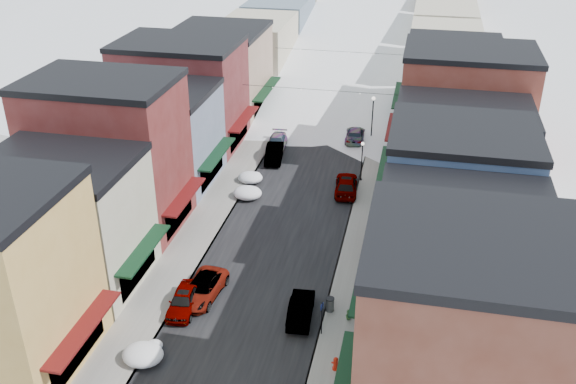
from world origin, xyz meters
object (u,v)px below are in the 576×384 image
at_px(car_green_sedan, 301,308).
at_px(streetlamp_near, 362,156).
at_px(car_white_suv, 202,288).
at_px(car_silver_sedan, 183,300).
at_px(car_dark_hatch, 274,153).
at_px(trash_can, 330,304).
at_px(fire_hydrant, 336,364).

xyz_separation_m(car_green_sedan, streetlamp_near, (1.63, 21.06, 1.86)).
distance_m(car_white_suv, car_silver_sedan, 1.77).
bearing_deg(car_white_suv, car_green_sedan, -0.67).
height_order(car_dark_hatch, trash_can, car_dark_hatch).
bearing_deg(trash_can, fire_hydrant, -77.74).
bearing_deg(car_dark_hatch, trash_can, -75.98).
bearing_deg(streetlamp_near, car_dark_hatch, 161.97).
relative_size(trash_can, streetlamp_near, 0.26).
height_order(car_white_suv, streetlamp_near, streetlamp_near).
bearing_deg(car_green_sedan, fire_hydrant, 118.88).
xyz_separation_m(trash_can, streetlamp_near, (-0.16, 20.14, 1.91)).
xyz_separation_m(car_white_suv, car_green_sedan, (7.08, -0.78, 0.02)).
bearing_deg(car_green_sedan, car_silver_sedan, 1.26).
bearing_deg(car_dark_hatch, car_white_suv, -96.89).
distance_m(car_silver_sedan, car_green_sedan, 7.91).
bearing_deg(car_silver_sedan, car_dark_hatch, 83.37).
height_order(car_silver_sedan, trash_can, car_silver_sedan).
distance_m(car_green_sedan, fire_hydrant, 5.41).
xyz_separation_m(car_white_suv, streetlamp_near, (8.71, 20.27, 1.88)).
bearing_deg(car_green_sedan, streetlamp_near, -98.94).
bearing_deg(fire_hydrant, car_dark_hatch, 110.05).
relative_size(fire_hydrant, trash_can, 0.87).
bearing_deg(car_white_suv, streetlamp_near, 72.40).
bearing_deg(car_white_suv, trash_can, 6.49).
distance_m(car_dark_hatch, car_green_sedan, 25.13).
bearing_deg(car_white_suv, car_dark_hatch, 96.52).
bearing_deg(car_green_sedan, car_white_suv, -10.83).
height_order(car_silver_sedan, car_dark_hatch, car_dark_hatch).
bearing_deg(fire_hydrant, trash_can, 102.26).
xyz_separation_m(car_dark_hatch, trash_can, (9.23, -23.09, -0.10)).
relative_size(car_silver_sedan, fire_hydrant, 4.80).
relative_size(car_white_suv, car_green_sedan, 1.15).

